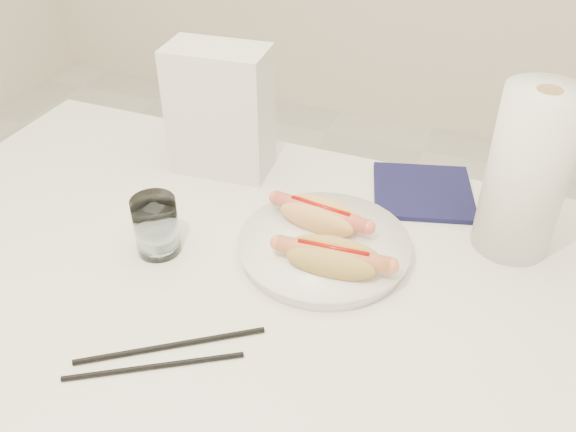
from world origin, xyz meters
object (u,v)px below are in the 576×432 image
at_px(hotdog_right, 333,258).
at_px(napkin_box, 220,111).
at_px(water_glass, 156,226).
at_px(hotdog_left, 320,215).
at_px(table, 238,313).
at_px(paper_towel_roll, 527,173).
at_px(plate, 324,248).

xyz_separation_m(hotdog_right, napkin_box, (-0.28, 0.22, 0.07)).
xyz_separation_m(hotdog_right, water_glass, (-0.26, -0.03, 0.00)).
height_order(hotdog_left, napkin_box, napkin_box).
height_order(table, paper_towel_roll, paper_towel_roll).
relative_size(plate, napkin_box, 1.10).
height_order(plate, hotdog_right, hotdog_right).
distance_m(hotdog_left, water_glass, 0.25).
relative_size(plate, paper_towel_roll, 0.97).
relative_size(table, water_glass, 13.19).
bearing_deg(plate, napkin_box, 146.38).
bearing_deg(napkin_box, hotdog_left, -34.45).
height_order(water_glass, paper_towel_roll, paper_towel_roll).
height_order(hotdog_left, water_glass, water_glass).
relative_size(table, plate, 4.84).
bearing_deg(hotdog_right, water_glass, -176.89).
relative_size(hotdog_left, napkin_box, 0.69).
relative_size(table, hotdog_right, 7.43).
height_order(plate, water_glass, water_glass).
distance_m(hotdog_left, napkin_box, 0.27).
height_order(hotdog_left, paper_towel_roll, paper_towel_roll).
bearing_deg(plate, paper_towel_roll, 26.58).
xyz_separation_m(napkin_box, paper_towel_roll, (0.51, -0.04, 0.01)).
relative_size(hotdog_left, water_glass, 1.72).
height_order(napkin_box, paper_towel_roll, paper_towel_roll).
bearing_deg(plate, hotdog_left, 118.05).
xyz_separation_m(table, plate, (0.09, 0.11, 0.07)).
height_order(table, plate, plate).
distance_m(hotdog_right, water_glass, 0.27).
relative_size(hotdog_right, paper_towel_roll, 0.63).
relative_size(hotdog_left, paper_towel_roll, 0.62).
xyz_separation_m(plate, hotdog_left, (-0.02, 0.04, 0.03)).
bearing_deg(water_glass, paper_towel_roll, 23.35).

